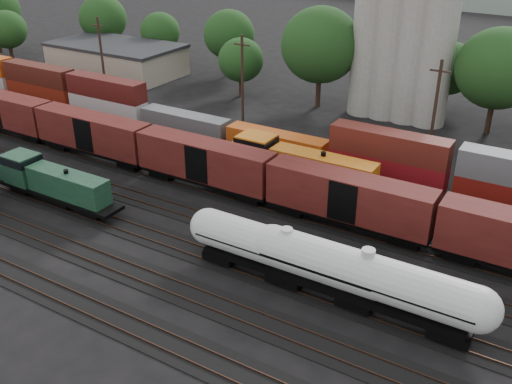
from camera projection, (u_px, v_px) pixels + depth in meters
The scene contains 12 objects.
ground at pixel (226, 225), 51.74m from camera, with size 600.00×600.00×0.00m, color black.
tracks at pixel (226, 224), 51.72m from camera, with size 180.00×33.20×0.20m.
green_locomotive at pixel (49, 181), 54.69m from camera, with size 15.04×2.65×3.98m.
tank_car_a at pixel (286, 253), 42.66m from camera, with size 17.15×3.07×4.49m.
tank_car_b at pixel (366, 277), 39.70m from camera, with size 18.14×3.25×4.75m.
orange_locomotive at pixel (295, 165), 57.44m from camera, with size 18.07×3.01×4.52m.
boxcar_string at pixel (349, 198), 49.74m from camera, with size 169.00×2.90×4.20m.
container_wall at pixel (285, 139), 62.90m from camera, with size 160.00×2.60×5.80m.
grain_silo at pixel (402, 34), 72.72m from camera, with size 13.40×5.00×29.00m.
industrial_sheds at pixel (417, 105), 74.53m from camera, with size 119.38×17.26×5.10m.
tree_band at pixel (360, 58), 77.73m from camera, with size 163.60×20.60×13.99m.
utility_poles at pixel (330, 96), 65.79m from camera, with size 122.20×0.36×12.00m.
Camera 1 is at (25.42, -37.05, 25.97)m, focal length 40.00 mm.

